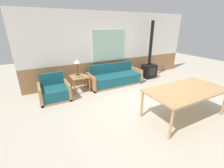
{
  "coord_description": "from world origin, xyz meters",
  "views": [
    {
      "loc": [
        -3.02,
        -2.82,
        2.2
      ],
      "look_at": [
        -1.03,
        0.97,
        0.52
      ],
      "focal_mm": 24.0,
      "sensor_mm": 36.0,
      "label": 1
    }
  ],
  "objects_px": {
    "armchair": "(54,92)",
    "dining_table": "(186,92)",
    "couch": "(115,78)",
    "side_table": "(79,78)",
    "wood_stove": "(149,65)",
    "table_lamp": "(77,62)"
  },
  "relations": [
    {
      "from": "table_lamp",
      "to": "wood_stove",
      "type": "xyz_separation_m",
      "value": [
        3.14,
        -0.11,
        -0.46
      ]
    },
    {
      "from": "table_lamp",
      "to": "side_table",
      "type": "bearing_deg",
      "value": -85.93
    },
    {
      "from": "armchair",
      "to": "dining_table",
      "type": "bearing_deg",
      "value": -56.19
    },
    {
      "from": "wood_stove",
      "to": "dining_table",
      "type": "bearing_deg",
      "value": -114.54
    },
    {
      "from": "couch",
      "to": "table_lamp",
      "type": "bearing_deg",
      "value": 175.38
    },
    {
      "from": "dining_table",
      "to": "table_lamp",
      "type": "bearing_deg",
      "value": 123.07
    },
    {
      "from": "side_table",
      "to": "wood_stove",
      "type": "distance_m",
      "value": 3.14
    },
    {
      "from": "couch",
      "to": "side_table",
      "type": "relative_size",
      "value": 3.54
    },
    {
      "from": "wood_stove",
      "to": "armchair",
      "type": "bearing_deg",
      "value": -176.52
    },
    {
      "from": "side_table",
      "to": "dining_table",
      "type": "xyz_separation_m",
      "value": [
        1.87,
        -2.78,
        0.21
      ]
    },
    {
      "from": "side_table",
      "to": "armchair",
      "type": "bearing_deg",
      "value": -164.32
    },
    {
      "from": "armchair",
      "to": "table_lamp",
      "type": "bearing_deg",
      "value": 7.97
    },
    {
      "from": "table_lamp",
      "to": "dining_table",
      "type": "xyz_separation_m",
      "value": [
        1.88,
        -2.88,
        -0.34
      ]
    },
    {
      "from": "couch",
      "to": "armchair",
      "type": "height_order",
      "value": "armchair"
    },
    {
      "from": "couch",
      "to": "wood_stove",
      "type": "distance_m",
      "value": 1.76
    },
    {
      "from": "side_table",
      "to": "wood_stove",
      "type": "height_order",
      "value": "wood_stove"
    },
    {
      "from": "table_lamp",
      "to": "dining_table",
      "type": "bearing_deg",
      "value": -56.93
    },
    {
      "from": "side_table",
      "to": "wood_stove",
      "type": "xyz_separation_m",
      "value": [
        3.14,
        -0.01,
        0.09
      ]
    },
    {
      "from": "side_table",
      "to": "dining_table",
      "type": "relative_size",
      "value": 0.29
    },
    {
      "from": "armchair",
      "to": "wood_stove",
      "type": "xyz_separation_m",
      "value": [
        4.03,
        0.25,
        0.33
      ]
    },
    {
      "from": "armchair",
      "to": "dining_table",
      "type": "relative_size",
      "value": 0.44
    },
    {
      "from": "armchair",
      "to": "wood_stove",
      "type": "height_order",
      "value": "wood_stove"
    }
  ]
}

